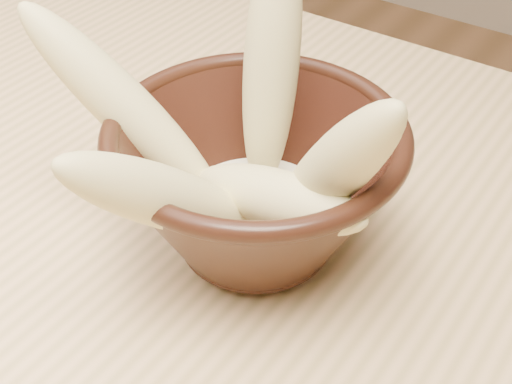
# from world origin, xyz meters

# --- Properties ---
(table) EXTENTS (1.20, 0.80, 0.75)m
(table) POSITION_xyz_m (0.00, 0.00, 0.67)
(table) COLOR #E3B57D
(table) RESTS_ON ground
(bowl) EXTENTS (0.18, 0.18, 0.10)m
(bowl) POSITION_xyz_m (0.14, 0.09, 0.81)
(bowl) COLOR black
(bowl) RESTS_ON table
(milk_puddle) EXTENTS (0.10, 0.10, 0.01)m
(milk_puddle) POSITION_xyz_m (0.14, 0.09, 0.78)
(milk_puddle) COLOR #FEF4CC
(milk_puddle) RESTS_ON bowl
(banana_upright) EXTENTS (0.05, 0.07, 0.17)m
(banana_upright) POSITION_xyz_m (0.12, 0.12, 0.87)
(banana_upright) COLOR #D9C680
(banana_upright) RESTS_ON bowl
(banana_left) EXTENTS (0.14, 0.07, 0.14)m
(banana_left) POSITION_xyz_m (0.06, 0.06, 0.84)
(banana_left) COLOR #D9C680
(banana_left) RESTS_ON bowl
(banana_right) EXTENTS (0.11, 0.07, 0.14)m
(banana_right) POSITION_xyz_m (0.19, 0.08, 0.85)
(banana_right) COLOR #D9C680
(banana_right) RESTS_ON bowl
(banana_across) EXTENTS (0.13, 0.04, 0.06)m
(banana_across) POSITION_xyz_m (0.16, 0.07, 0.82)
(banana_across) COLOR #D9C680
(banana_across) RESTS_ON bowl
(banana_front) EXTENTS (0.07, 0.13, 0.12)m
(banana_front) POSITION_xyz_m (0.13, 0.02, 0.83)
(banana_front) COLOR #D9C680
(banana_front) RESTS_ON bowl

